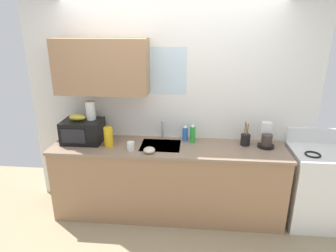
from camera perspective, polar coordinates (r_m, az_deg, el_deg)
The scene contains 14 objects.
kitchen_wall_assembly at distance 3.60m, azimuth -1.91°, elevation 4.81°, with size 3.49×0.42×2.50m.
counter_unit at distance 3.64m, azimuth -0.02°, elevation -10.35°, with size 2.72×0.63×0.90m.
sink_faucet at distance 3.63m, azimuth -1.06°, elevation -0.72°, with size 0.03×0.03×0.23m, color #B2B5BA.
stove_range at distance 3.89m, azimuth 26.35°, elevation -10.41°, with size 0.60×0.60×1.08m.
microwave at distance 3.67m, azimuth -16.14°, elevation -0.96°, with size 0.46×0.35×0.27m.
banana_bunch at distance 3.63m, azimuth -17.11°, elevation 1.60°, with size 0.20×0.11×0.07m, color gold.
paper_towel_roll at distance 3.60m, azimuth -14.72°, elevation 2.93°, with size 0.11×0.11×0.22m, color white.
coffee_maker at distance 3.59m, azimuth 18.42°, elevation -2.17°, with size 0.19×0.21×0.28m.
dish_soap_bottle_blue at distance 3.58m, azimuth 3.34°, elevation -1.38°, with size 0.07×0.07×0.20m.
dish_soap_bottle_green at distance 3.53m, azimuth 4.78°, elevation -1.46°, with size 0.06×0.06×0.24m.
cereal_canister at distance 3.48m, azimuth -11.44°, elevation -2.05°, with size 0.10×0.10×0.23m, color gold.
mug_white at distance 3.35m, azimuth -7.22°, elevation -3.84°, with size 0.08×0.08×0.10m, color white.
utensil_crock at distance 3.56m, azimuth 14.72°, elevation -2.53°, with size 0.11×0.11×0.29m.
small_bowl at distance 3.27m, azimuth -3.64°, elevation -4.66°, with size 0.13×0.13×0.07m, color beige.
Camera 1 is at (0.29, -3.15, 2.26)m, focal length 31.55 mm.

